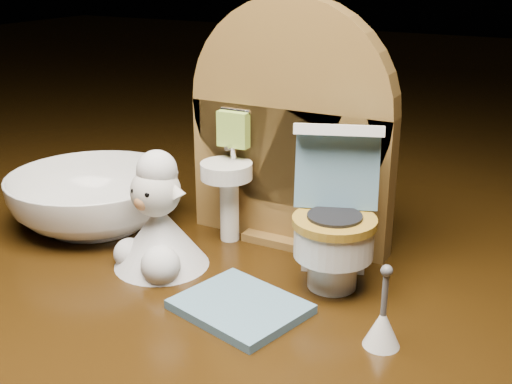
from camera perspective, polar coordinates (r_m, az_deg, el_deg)
backdrop_panel at (r=0.39m, az=2.90°, el=4.69°), size 0.13×0.05×0.15m
toy_toilet at (r=0.35m, az=7.00°, el=-2.97°), size 0.05×0.06×0.09m
bath_mat at (r=0.33m, az=-1.41°, el=-10.16°), size 0.07×0.06×0.00m
toilet_brush at (r=0.31m, az=11.17°, el=-11.51°), size 0.02×0.02×0.04m
plush_lamb at (r=0.37m, az=-8.69°, el=-3.09°), size 0.06×0.06×0.07m
ceramic_bowl at (r=0.44m, az=-14.16°, el=-0.67°), size 0.15×0.15×0.04m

